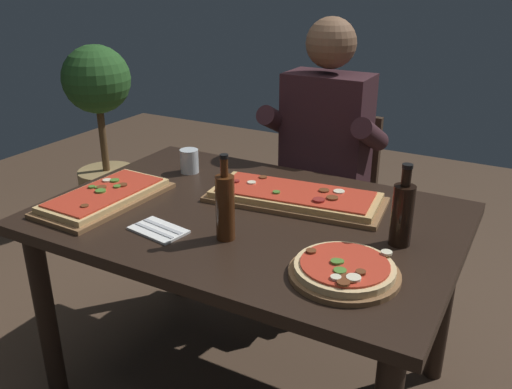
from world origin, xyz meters
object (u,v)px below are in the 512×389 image
Objects in this scene: seated_diner at (322,152)px; oil_bottle_amber at (225,206)px; dining_table at (249,238)px; wine_bottle_dark at (402,213)px; tumbler_near_camera at (189,162)px; pizza_round_far at (344,270)px; pizza_rectangular_front at (295,197)px; pizza_rectangular_left at (105,197)px; potted_plant_corner at (102,126)px; diner_chair at (329,195)px.

oil_bottle_amber is at bearing -86.04° from seated_diner.
wine_bottle_dark reaches higher than dining_table.
wine_bottle_dark is 0.95m from tumbler_near_camera.
seated_diner reaches higher than dining_table.
seated_diner is (-0.47, 0.97, -0.02)m from pizza_round_far.
pizza_rectangular_left is at bearing -151.16° from pizza_rectangular_front.
tumbler_near_camera is at bearing 172.25° from pizza_rectangular_front.
potted_plant_corner reaches higher than wine_bottle_dark.
potted_plant_corner is (-2.08, 0.90, -0.23)m from wine_bottle_dark.
potted_plant_corner is (-2.00, 1.16, -0.15)m from pizza_round_far.
pizza_round_far is (0.43, -0.24, 0.12)m from dining_table.
pizza_round_far is at bearing -5.47° from oil_bottle_amber.
pizza_rectangular_left is at bearing -169.50° from wine_bottle_dark.
pizza_round_far is (0.93, -0.07, 0.00)m from pizza_rectangular_left.
dining_table is at bearing -87.71° from diner_chair.
pizza_rectangular_left is 1.03m from wine_bottle_dark.
pizza_rectangular_front is at bearing -24.40° from potted_plant_corner.
tumbler_near_camera is (-0.84, 0.47, 0.02)m from pizza_round_far.
diner_chair is at bearing 65.52° from pizza_rectangular_left.
seated_diner reaches higher than diner_chair.
pizza_rectangular_front is 0.44m from wine_bottle_dark.
seated_diner is at bearing 93.96° from oil_bottle_amber.
pizza_round_far is 2.32m from potted_plant_corner.
pizza_round_far is 0.97m from tumbler_near_camera.
potted_plant_corner reaches higher than tumbler_near_camera.
dining_table is 0.55m from wine_bottle_dark.
tumbler_near_camera is at bearing 135.63° from oil_bottle_amber.
dining_table is at bearing -29.53° from tumbler_near_camera.
pizza_rectangular_front is 0.76m from diner_chair.
wine_bottle_dark is 0.94× the size of oil_bottle_amber.
seated_diner is at bearing 92.66° from dining_table.
dining_table is 0.74m from seated_diner.
oil_bottle_amber reaches higher than diner_chair.
tumbler_near_camera is 0.09× the size of potted_plant_corner.
wine_bottle_dark is 0.19× the size of seated_diner.
dining_table is 5.45× the size of wine_bottle_dark.
oil_bottle_amber reaches higher than pizza_rectangular_left.
pizza_rectangular_left is 0.57× the size of diner_chair.
pizza_rectangular_left is 0.41m from tumbler_near_camera.
wine_bottle_dark is at bearing -52.58° from seated_diner.
oil_bottle_amber is 2.83× the size of tumbler_near_camera.
seated_diner is at bearing -6.86° from potted_plant_corner.
seated_diner reaches higher than wine_bottle_dark.
pizza_rectangular_front is 1.33× the size of pizza_rectangular_left.
pizza_round_far is at bearing -50.28° from pizza_rectangular_front.
pizza_rectangular_left is at bearing 176.29° from oil_bottle_amber.
wine_bottle_dark is 0.23× the size of potted_plant_corner.
tumbler_near_camera is (-0.51, 0.07, 0.02)m from pizza_rectangular_front.
wine_bottle_dark reaches higher than diner_chair.
dining_table is 0.49m from tumbler_near_camera.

